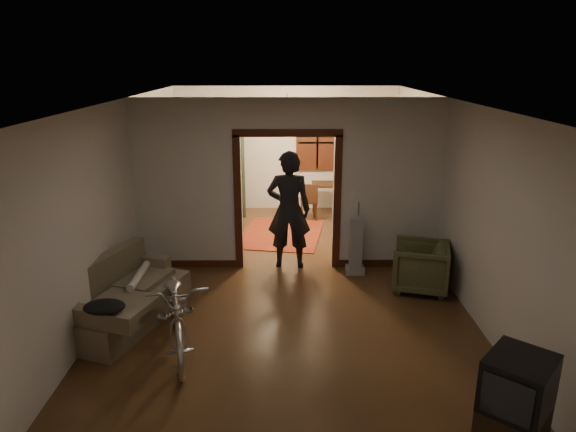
{
  "coord_description": "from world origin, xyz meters",
  "views": [
    {
      "loc": [
        -0.05,
        -7.37,
        3.38
      ],
      "look_at": [
        0.0,
        -0.3,
        1.2
      ],
      "focal_mm": 32.0,
      "sensor_mm": 36.0,
      "label": 1
    }
  ],
  "objects_px": {
    "desk": "(334,199)",
    "locker": "(222,173)",
    "bicycle": "(177,310)",
    "armchair": "(420,267)",
    "sofa": "(126,291)",
    "person": "(289,210)"
  },
  "relations": [
    {
      "from": "desk",
      "to": "locker",
      "type": "bearing_deg",
      "value": -165.31
    },
    {
      "from": "bicycle",
      "to": "locker",
      "type": "relative_size",
      "value": 0.98
    },
    {
      "from": "bicycle",
      "to": "armchair",
      "type": "bearing_deg",
      "value": 11.7
    },
    {
      "from": "armchair",
      "to": "sofa",
      "type": "bearing_deg",
      "value": -61.15
    },
    {
      "from": "armchair",
      "to": "desk",
      "type": "height_order",
      "value": "armchair"
    },
    {
      "from": "person",
      "to": "desk",
      "type": "xyz_separation_m",
      "value": [
        1.03,
        2.96,
        -0.63
      ]
    },
    {
      "from": "locker",
      "to": "desk",
      "type": "distance_m",
      "value": 2.56
    },
    {
      "from": "bicycle",
      "to": "person",
      "type": "height_order",
      "value": "person"
    },
    {
      "from": "sofa",
      "to": "desk",
      "type": "bearing_deg",
      "value": 75.55
    },
    {
      "from": "bicycle",
      "to": "locker",
      "type": "bearing_deg",
      "value": 76.61
    },
    {
      "from": "armchair",
      "to": "desk",
      "type": "relative_size",
      "value": 0.84
    },
    {
      "from": "sofa",
      "to": "person",
      "type": "distance_m",
      "value": 2.94
    },
    {
      "from": "sofa",
      "to": "armchair",
      "type": "relative_size",
      "value": 2.35
    },
    {
      "from": "armchair",
      "to": "person",
      "type": "bearing_deg",
      "value": -99.7
    },
    {
      "from": "bicycle",
      "to": "sofa",
      "type": "bearing_deg",
      "value": 126.79
    },
    {
      "from": "sofa",
      "to": "locker",
      "type": "distance_m",
      "value": 4.95
    },
    {
      "from": "person",
      "to": "locker",
      "type": "xyz_separation_m",
      "value": [
        -1.45,
        2.96,
        -0.01
      ]
    },
    {
      "from": "sofa",
      "to": "bicycle",
      "type": "distance_m",
      "value": 1.05
    },
    {
      "from": "person",
      "to": "locker",
      "type": "height_order",
      "value": "person"
    },
    {
      "from": "locker",
      "to": "sofa",
      "type": "bearing_deg",
      "value": -107.5
    },
    {
      "from": "armchair",
      "to": "person",
      "type": "xyz_separation_m",
      "value": [
        -1.98,
        0.94,
        0.62
      ]
    },
    {
      "from": "armchair",
      "to": "bicycle",
      "type": "bearing_deg",
      "value": -48.27
    }
  ]
}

